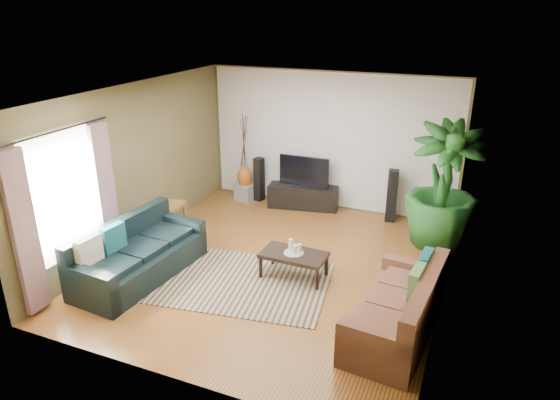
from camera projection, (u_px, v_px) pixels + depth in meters
The scene contains 28 objects.
floor at pixel (275, 266), 7.86m from camera, with size 5.50×5.50×0.00m, color #8E5E24.
ceiling at pixel (274, 94), 6.86m from camera, with size 5.50×5.50×0.00m, color white.
wall_back at pixel (330, 141), 9.72m from camera, with size 5.00×5.00×0.00m, color brown.
wall_front at pixel (167, 272), 5.00m from camera, with size 5.00×5.00×0.00m, color brown.
wall_left at pixel (136, 166), 8.25m from camera, with size 5.50×5.50×0.00m, color brown.
wall_right at pixel (452, 211), 6.47m from camera, with size 5.50×5.50×0.00m, color brown.
backwall_panel at pixel (330, 142), 9.71m from camera, with size 4.90×4.90×0.00m, color white.
window_pane at pixel (63, 195), 6.85m from camera, with size 1.80×1.80×0.00m, color white.
curtain_near at pixel (25, 234), 6.28m from camera, with size 0.08×0.35×2.20m, color gray.
curtain_far at pixel (106, 195), 7.57m from camera, with size 0.08×0.35×2.20m, color gray.
curtain_rod at pixel (55, 131), 6.51m from camera, with size 0.03×0.03×1.90m, color black.
sofa_left at pixel (139, 251), 7.42m from camera, with size 2.13×0.91×0.85m, color black.
sofa_right at pixel (396, 304), 6.10m from camera, with size 1.89×0.85×0.85m, color brown.
area_rug at pixel (242, 282), 7.40m from camera, with size 2.51×1.78×0.01m, color tan.
coffee_table at pixel (294, 265), 7.49m from camera, with size 0.97×0.53×0.40m, color black.
candle_tray at pixel (294, 253), 7.41m from camera, with size 0.30×0.30×0.01m, color #979691.
candle_tall at pixel (291, 245), 7.42m from camera, with size 0.06×0.06×0.19m, color white.
candle_mid at pixel (295, 250), 7.33m from camera, with size 0.06×0.06×0.15m, color beige.
candle_short at pixel (300, 248), 7.41m from camera, with size 0.06×0.06×0.12m, color beige.
tv_stand at pixel (303, 197), 10.04m from camera, with size 1.39×0.42×0.46m, color black.
television at pixel (304, 171), 9.86m from camera, with size 1.02×0.06×0.60m, color black.
speaker_left at pixel (259, 179), 10.34m from camera, with size 0.17×0.18×0.92m, color black.
speaker_right at pixel (392, 196), 9.33m from camera, with size 0.18×0.20×1.01m, color black.
potted_plant at pixel (443, 186), 8.20m from camera, with size 1.19×1.19×2.12m, color #1B511C.
plant_pot at pixel (437, 236), 8.54m from camera, with size 0.39×0.39×0.30m, color black.
pedestal at pixel (245, 192), 10.46m from camera, with size 0.34×0.34×0.34m, color gray.
vase at pixel (245, 177), 10.34m from camera, with size 0.31×0.31×0.44m, color #994F1B.
side_table at pixel (168, 219), 8.89m from camera, with size 0.53×0.53×0.56m, color #925F30.
Camera 1 is at (2.73, -6.36, 3.86)m, focal length 32.00 mm.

